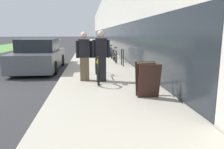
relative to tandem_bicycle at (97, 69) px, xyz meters
name	(u,v)px	position (x,y,z in m)	size (l,w,h in m)	color
sidewalk_slab	(93,47)	(0.26, 19.28, -0.45)	(3.24, 70.00, 0.14)	#B2AA99
storefront_facade	(133,23)	(6.91, 27.28, 2.87)	(10.01, 70.00, 6.79)	#BCB7AD
lawn_strip	(12,46)	(-10.58, 23.28, -0.50)	(5.25, 70.00, 0.03)	#5B9347
tandem_bicycle	(97,69)	(0.00, 0.00, 0.00)	(0.52, 2.64, 0.88)	black
person_rider	(101,56)	(0.13, -0.34, 0.49)	(0.59, 0.23, 1.72)	black
person_bystander	(84,56)	(-0.44, -0.16, 0.47)	(0.57, 0.22, 1.68)	brown
bike_rack_hoop	(122,56)	(1.41, 3.20, 0.14)	(0.05, 0.60, 0.84)	black
cruiser_bike_nearest	(115,56)	(1.20, 4.65, 0.00)	(0.52, 1.69, 0.88)	black
cruiser_bike_middle	(111,52)	(1.20, 6.80, -0.01)	(0.52, 1.65, 0.88)	black
sandwich_board_sign	(148,80)	(1.21, -2.30, 0.07)	(0.56, 0.56, 0.90)	#331E19
parked_sedan_curbside	(39,56)	(-2.65, 3.14, 0.17)	(1.99, 4.60, 1.50)	#4C5156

